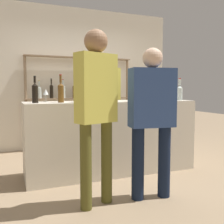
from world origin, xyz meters
TOP-DOWN VIEW (x-y plane):
  - ground_plane at (0.00, 0.00)m, footprint 16.00×16.00m
  - bar_counter at (0.00, 0.00)m, footprint 2.38×0.61m
  - back_wall at (0.00, 1.91)m, footprint 3.98×0.12m
  - back_shelf at (-0.01, 1.73)m, footprint 2.13×0.18m
  - counter_bottle_0 at (-1.04, -0.07)m, footprint 0.07×0.07m
  - counter_bottle_1 at (1.03, -0.13)m, footprint 0.09×0.09m
  - counter_bottle_2 at (0.80, -0.01)m, footprint 0.08×0.08m
  - counter_bottle_3 at (0.23, -0.15)m, footprint 0.08×0.08m
  - counter_bottle_4 at (-0.73, -0.10)m, footprint 0.07×0.07m
  - wine_glass at (-0.89, 0.15)m, footprint 0.08×0.08m
  - ice_bucket at (-0.41, -0.12)m, footprint 0.19×0.19m
  - cork_jar at (0.77, 0.13)m, footprint 0.12×0.12m
  - server_behind_counter at (0.24, 0.84)m, footprint 0.45×0.23m
  - customer_left at (-0.55, -0.94)m, footprint 0.45×0.30m
  - customer_center at (0.06, -0.98)m, footprint 0.50×0.27m

SIDE VIEW (x-z plane):
  - ground_plane at x=0.00m, z-range 0.00..0.00m
  - bar_counter at x=0.00m, z-range 0.00..1.01m
  - customer_center at x=0.06m, z-range 0.13..1.74m
  - server_behind_counter at x=0.24m, z-range 0.17..1.94m
  - customer_left at x=-0.55m, z-range 0.17..1.94m
  - cork_jar at x=0.77m, z-range 1.01..1.17m
  - ice_bucket at x=-0.41m, z-range 1.01..1.25m
  - counter_bottle_1 at x=1.03m, z-range 0.97..1.30m
  - wine_glass at x=-0.89m, z-range 1.06..1.22m
  - counter_bottle_0 at x=-1.04m, z-range 0.98..1.31m
  - counter_bottle_4 at x=-0.73m, z-range 0.97..1.32m
  - counter_bottle_3 at x=0.23m, z-range 0.97..1.34m
  - counter_bottle_2 at x=0.80m, z-range 0.97..1.34m
  - back_shelf at x=-0.01m, z-range 0.29..2.10m
  - back_wall at x=0.00m, z-range 0.00..2.80m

